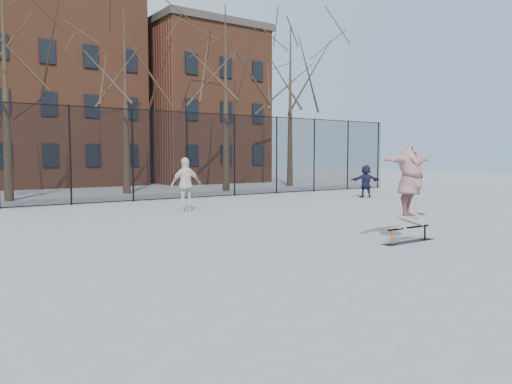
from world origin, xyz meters
TOP-DOWN VIEW (x-y plane):
  - ground at (0.00, 0.00)m, footprint 100.00×100.00m
  - skate_rail at (2.61, -0.28)m, footprint 1.61×0.25m
  - skateboard at (2.62, -0.28)m, footprint 0.87×0.21m
  - skater at (2.62, -0.28)m, footprint 2.10×0.93m
  - bystander_white at (1.26, 8.21)m, footprint 1.14×0.50m
  - bystander_navy at (11.00, 8.68)m, footprint 1.47×1.09m
  - fence at (-0.01, 13.00)m, footprint 34.03×0.07m
  - tree_row at (-0.25, 17.15)m, footprint 33.66×7.46m
  - rowhouses at (0.72, 26.00)m, footprint 29.00×7.00m

SIDE VIEW (x-z plane):
  - ground at x=0.00m, z-range 0.00..0.00m
  - skate_rail at x=2.61m, z-range -0.04..0.32m
  - skateboard at x=2.62m, z-range 0.35..0.46m
  - bystander_navy at x=11.00m, z-range 0.00..1.54m
  - bystander_white at x=1.26m, z-range 0.00..1.92m
  - skater at x=2.62m, z-range 0.46..2.11m
  - fence at x=-0.01m, z-range 0.05..4.05m
  - rowhouses at x=0.72m, z-range -0.44..12.56m
  - tree_row at x=-0.25m, z-range 2.02..12.69m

